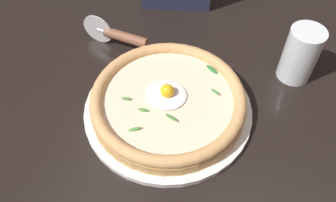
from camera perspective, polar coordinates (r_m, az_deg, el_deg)
name	(u,v)px	position (r m, az deg, el deg)	size (l,w,h in m)	color
ground_plane	(178,112)	(0.71, 1.55, -1.81)	(2.40, 2.40, 0.03)	black
pizza_plate	(168,109)	(0.69, 0.00, -1.34)	(0.33, 0.33, 0.01)	white
pizza	(168,101)	(0.67, 0.00, 0.05)	(0.30, 0.30, 0.05)	tan
pizza_cutter	(119,35)	(0.80, -7.96, 10.46)	(0.16, 0.04, 0.07)	silver
drinking_glass	(299,58)	(0.77, 20.40, 6.59)	(0.07, 0.07, 0.12)	silver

